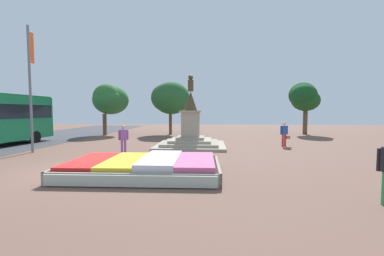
{
  "coord_description": "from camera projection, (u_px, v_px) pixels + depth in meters",
  "views": [
    {
      "loc": [
        5.22,
        -9.76,
        2.38
      ],
      "look_at": [
        4.24,
        3.86,
        1.49
      ],
      "focal_mm": 24.0,
      "sensor_mm": 36.0,
      "label": 1
    }
  ],
  "objects": [
    {
      "name": "ground_plane",
      "position": [
        79.0,
        171.0,
        10.24
      ],
      "size": [
        73.4,
        73.4,
        0.0
      ],
      "primitive_type": "plane",
      "color": "brown"
    },
    {
      "name": "flower_planter",
      "position": [
        145.0,
        167.0,
        9.68
      ],
      "size": [
        5.82,
        3.76,
        0.66
      ],
      "color": "#38281C",
      "rests_on": "ground_plane"
    },
    {
      "name": "statue_monument",
      "position": [
        191.0,
        134.0,
        17.2
      ],
      "size": [
        4.55,
        4.55,
        4.78
      ],
      "color": "#9F9580",
      "rests_on": "ground_plane"
    },
    {
      "name": "banner_pole",
      "position": [
        30.0,
        86.0,
        14.63
      ],
      "size": [
        0.14,
        0.58,
        7.22
      ],
      "color": "slate",
      "rests_on": "ground_plane"
    },
    {
      "name": "pedestrian_with_handbag",
      "position": [
        284.0,
        133.0,
        17.29
      ],
      "size": [
        0.71,
        0.35,
        1.66
      ],
      "color": "red",
      "rests_on": "ground_plane"
    },
    {
      "name": "pedestrian_near_planter",
      "position": [
        123.0,
        138.0,
        14.2
      ],
      "size": [
        0.48,
        0.4,
        1.61
      ],
      "color": "#8C4C99",
      "rests_on": "ground_plane"
    },
    {
      "name": "park_tree_far_left",
      "position": [
        169.0,
        98.0,
        26.06
      ],
      "size": [
        4.13,
        4.53,
        5.29
      ],
      "color": "brown",
      "rests_on": "ground_plane"
    },
    {
      "name": "park_tree_behind_statue",
      "position": [
        304.0,
        97.0,
        26.35
      ],
      "size": [
        3.05,
        3.66,
        5.38
      ],
      "color": "brown",
      "rests_on": "ground_plane"
    },
    {
      "name": "park_tree_far_right",
      "position": [
        109.0,
        99.0,
        25.59
      ],
      "size": [
        3.61,
        3.73,
        5.05
      ],
      "color": "brown",
      "rests_on": "ground_plane"
    }
  ]
}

